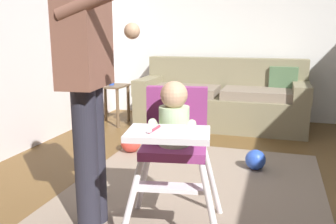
{
  "coord_description": "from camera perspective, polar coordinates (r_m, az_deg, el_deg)",
  "views": [
    {
      "loc": [
        0.27,
        -2.4,
        1.17
      ],
      "look_at": [
        -0.29,
        -0.61,
        0.76
      ],
      "focal_mm": 38.28,
      "sensor_mm": 36.0,
      "label": 1
    }
  ],
  "objects": [
    {
      "name": "ground",
      "position": [
        2.71,
        10.0,
        -14.66
      ],
      "size": [
        5.94,
        6.93,
        0.1
      ],
      "primitive_type": "cube",
      "color": "brown"
    },
    {
      "name": "wall_far",
      "position": [
        5.11,
        14.58,
        12.9
      ],
      "size": [
        5.14,
        0.06,
        2.51
      ],
      "primitive_type": "cube",
      "color": "silver",
      "rests_on": "ground"
    },
    {
      "name": "area_rug",
      "position": [
        2.79,
        4.2,
        -12.45
      ],
      "size": [
        1.91,
        2.26,
        0.01
      ],
      "primitive_type": "cube",
      "color": "gray",
      "rests_on": "ground"
    },
    {
      "name": "couch",
      "position": [
        4.7,
        8.59,
        1.88
      ],
      "size": [
        2.12,
        0.86,
        0.86
      ],
      "rotation": [
        0.0,
        0.0,
        -1.57
      ],
      "color": "#787053",
      "rests_on": "ground"
    },
    {
      "name": "high_chair",
      "position": [
        2.02,
        1.01,
        -3.27
      ],
      "size": [
        0.7,
        0.8,
        0.93
      ],
      "rotation": [
        0.0,
        0.0,
        -1.39
      ],
      "color": "white",
      "rests_on": "ground"
    },
    {
      "name": "adult_standing",
      "position": [
        2.1,
        -12.73,
        5.91
      ],
      "size": [
        0.55,
        0.5,
        1.67
      ],
      "rotation": [
        0.0,
        0.0,
        0.12
      ],
      "color": "#252530",
      "rests_on": "ground"
    },
    {
      "name": "toy_ball",
      "position": [
        3.64,
        -5.94,
        -4.81
      ],
      "size": [
        0.21,
        0.21,
        0.21
      ],
      "primitive_type": "sphere",
      "color": "#D13D33",
      "rests_on": "ground"
    },
    {
      "name": "toy_ball_second",
      "position": [
        3.27,
        13.76,
        -7.39
      ],
      "size": [
        0.18,
        0.18,
        0.18
      ],
      "primitive_type": "sphere",
      "color": "#284CB7",
      "rests_on": "ground"
    },
    {
      "name": "side_table",
      "position": [
        4.76,
        -9.06,
        2.59
      ],
      "size": [
        0.4,
        0.4,
        0.52
      ],
      "color": "brown",
      "rests_on": "ground"
    },
    {
      "name": "sippy_cup",
      "position": [
        4.73,
        -9.01,
        4.86
      ],
      "size": [
        0.07,
        0.07,
        0.1
      ],
      "primitive_type": "cylinder",
      "color": "#284CB7",
      "rests_on": "side_table"
    }
  ]
}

